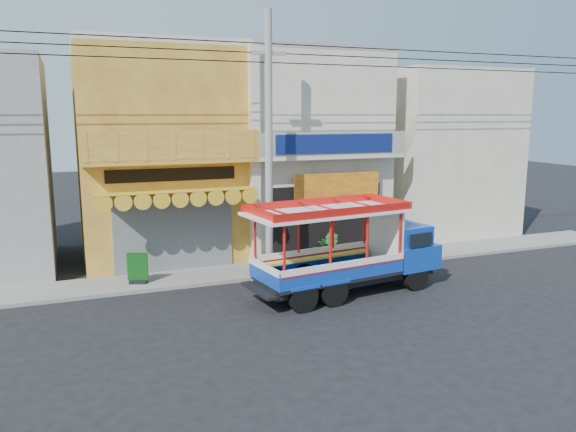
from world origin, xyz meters
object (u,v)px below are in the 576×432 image
at_px(potted_plant_c, 390,242).
at_px(songthaew_truck, 359,248).
at_px(potted_plant_b, 333,248).
at_px(utility_pole, 273,132).
at_px(potted_plant_a, 328,246).
at_px(green_sign, 138,271).

bearing_deg(potted_plant_c, songthaew_truck, -33.42).
height_order(songthaew_truck, potted_plant_b, songthaew_truck).
bearing_deg(potted_plant_b, potted_plant_c, -118.50).
height_order(utility_pole, potted_plant_a, utility_pole).
distance_m(utility_pole, potted_plant_c, 7.07).
xyz_separation_m(utility_pole, potted_plant_a, (2.68, 1.22, -4.45)).
height_order(utility_pole, potted_plant_c, utility_pole).
xyz_separation_m(green_sign, potted_plant_a, (7.26, 0.74, 0.03)).
xyz_separation_m(songthaew_truck, potted_plant_a, (0.71, 3.79, -0.85)).
bearing_deg(potted_plant_a, potted_plant_b, -116.56).
height_order(utility_pole, green_sign, utility_pole).
relative_size(songthaew_truck, potted_plant_a, 7.06).
xyz_separation_m(utility_pole, green_sign, (-4.59, 0.48, -4.48)).
bearing_deg(potted_plant_c, green_sign, -76.84).
bearing_deg(green_sign, potted_plant_c, 3.36).
bearing_deg(potted_plant_b, songthaew_truck, 130.13).
distance_m(songthaew_truck, potted_plant_c, 5.06).
bearing_deg(potted_plant_c, potted_plant_a, -83.51).
height_order(utility_pole, potted_plant_b, utility_pole).
relative_size(utility_pole, songthaew_truck, 4.25).
bearing_deg(green_sign, potted_plant_b, 0.62).
xyz_separation_m(green_sign, potted_plant_c, (9.97, 0.58, 0.02)).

